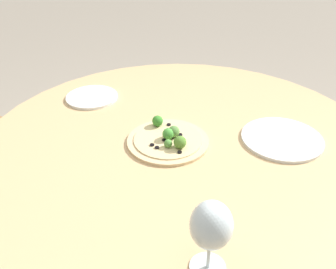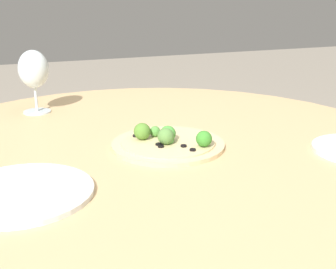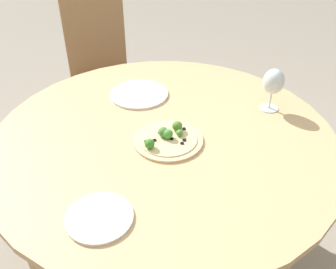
% 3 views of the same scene
% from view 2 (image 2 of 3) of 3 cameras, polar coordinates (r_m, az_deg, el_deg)
% --- Properties ---
extents(dining_table, '(1.33, 1.33, 0.75)m').
position_cam_2_polar(dining_table, '(1.08, -1.81, -5.26)').
color(dining_table, tan).
rests_on(dining_table, ground_plane).
extents(pizza, '(0.26, 0.26, 0.05)m').
position_cam_2_polar(pizza, '(1.08, -0.03, -0.93)').
color(pizza, '#DBBC89').
rests_on(pizza, dining_table).
extents(wine_glass, '(0.09, 0.09, 0.18)m').
position_cam_2_polar(wine_glass, '(1.40, -16.08, 7.51)').
color(wine_glass, silver).
rests_on(wine_glass, dining_table).
extents(plate_near, '(0.26, 0.26, 0.01)m').
position_cam_2_polar(plate_near, '(0.89, -17.49, -6.76)').
color(plate_near, silver).
rests_on(plate_near, dining_table).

